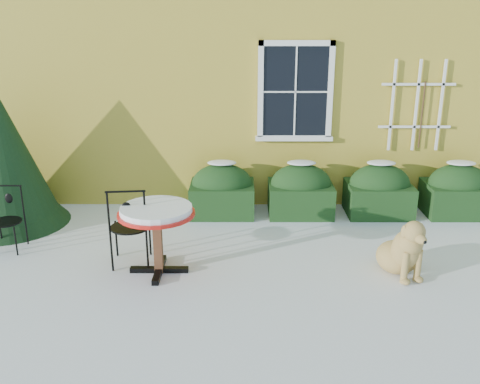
{
  "coord_description": "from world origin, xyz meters",
  "views": [
    {
      "loc": [
        0.02,
        -5.84,
        3.2
      ],
      "look_at": [
        0.0,
        1.0,
        0.9
      ],
      "focal_mm": 40.0,
      "sensor_mm": 36.0,
      "label": 1
    }
  ],
  "objects_px": {
    "evergreen_shrub": "(2,168)",
    "patio_chair_near": "(130,226)",
    "patio_chair_far": "(7,219)",
    "dog": "(403,251)",
    "bistro_table": "(157,218)"
  },
  "relations": [
    {
      "from": "evergreen_shrub",
      "to": "patio_chair_near",
      "type": "xyz_separation_m",
      "value": [
        2.25,
        -1.47,
        -0.37
      ]
    },
    {
      "from": "patio_chair_far",
      "to": "patio_chair_near",
      "type": "bearing_deg",
      "value": -14.67
    },
    {
      "from": "patio_chair_near",
      "to": "dog",
      "type": "bearing_deg",
      "value": 170.09
    },
    {
      "from": "evergreen_shrub",
      "to": "patio_chair_far",
      "type": "height_order",
      "value": "evergreen_shrub"
    },
    {
      "from": "patio_chair_far",
      "to": "dog",
      "type": "bearing_deg",
      "value": -7.99
    },
    {
      "from": "patio_chair_near",
      "to": "dog",
      "type": "relative_size",
      "value": 1.2
    },
    {
      "from": "evergreen_shrub",
      "to": "dog",
      "type": "relative_size",
      "value": 2.5
    },
    {
      "from": "patio_chair_near",
      "to": "patio_chair_far",
      "type": "distance_m",
      "value": 1.9
    },
    {
      "from": "dog",
      "to": "patio_chair_far",
      "type": "bearing_deg",
      "value": 154.16
    },
    {
      "from": "patio_chair_near",
      "to": "patio_chair_far",
      "type": "relative_size",
      "value": 1.21
    },
    {
      "from": "patio_chair_near",
      "to": "bistro_table",
      "type": "bearing_deg",
      "value": 144.44
    },
    {
      "from": "patio_chair_far",
      "to": "bistro_table",
      "type": "bearing_deg",
      "value": -17.67
    },
    {
      "from": "bistro_table",
      "to": "patio_chair_far",
      "type": "relative_size",
      "value": 1.07
    },
    {
      "from": "patio_chair_far",
      "to": "dog",
      "type": "distance_m",
      "value": 5.42
    },
    {
      "from": "patio_chair_far",
      "to": "dog",
      "type": "relative_size",
      "value": 0.99
    }
  ]
}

